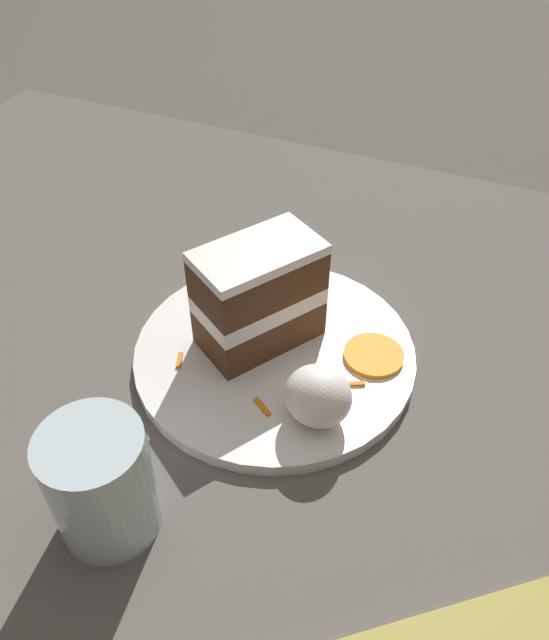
{
  "coord_description": "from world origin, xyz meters",
  "views": [
    {
      "loc": [
        0.12,
        -0.3,
        0.43
      ],
      "look_at": [
        -0.04,
        0.06,
        0.07
      ],
      "focal_mm": 35.0,
      "sensor_mm": 36.0,
      "label": 1
    }
  ],
  "objects_px": {
    "plate": "(275,353)",
    "drinking_glass": "(103,489)",
    "cake_slice": "(259,295)",
    "orange_garnish": "(374,355)",
    "cream_dollop": "(319,395)"
  },
  "relations": [
    {
      "from": "plate",
      "to": "cake_slice",
      "type": "height_order",
      "value": "cake_slice"
    },
    {
      "from": "orange_garnish",
      "to": "cake_slice",
      "type": "bearing_deg",
      "value": -171.19
    },
    {
      "from": "plate",
      "to": "drinking_glass",
      "type": "relative_size",
      "value": 2.68
    },
    {
      "from": "plate",
      "to": "orange_garnish",
      "type": "bearing_deg",
      "value": 16.11
    },
    {
      "from": "plate",
      "to": "drinking_glass",
      "type": "distance_m",
      "value": 0.2
    },
    {
      "from": "cake_slice",
      "to": "orange_garnish",
      "type": "distance_m",
      "value": 0.11
    },
    {
      "from": "plate",
      "to": "cake_slice",
      "type": "bearing_deg",
      "value": 155.28
    },
    {
      "from": "cream_dollop",
      "to": "drinking_glass",
      "type": "bearing_deg",
      "value": -127.46
    },
    {
      "from": "cream_dollop",
      "to": "drinking_glass",
      "type": "xyz_separation_m",
      "value": [
        -0.1,
        -0.14,
        0.0
      ]
    },
    {
      "from": "plate",
      "to": "cream_dollop",
      "type": "height_order",
      "value": "cream_dollop"
    },
    {
      "from": "plate",
      "to": "cream_dollop",
      "type": "xyz_separation_m",
      "value": [
        0.06,
        -0.06,
        0.03
      ]
    },
    {
      "from": "drinking_glass",
      "to": "cake_slice",
      "type": "bearing_deg",
      "value": 83.08
    },
    {
      "from": "drinking_glass",
      "to": "orange_garnish",
      "type": "bearing_deg",
      "value": 59.7
    },
    {
      "from": "cake_slice",
      "to": "drinking_glass",
      "type": "relative_size",
      "value": 1.29
    },
    {
      "from": "cream_dollop",
      "to": "drinking_glass",
      "type": "relative_size",
      "value": 0.57
    }
  ]
}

